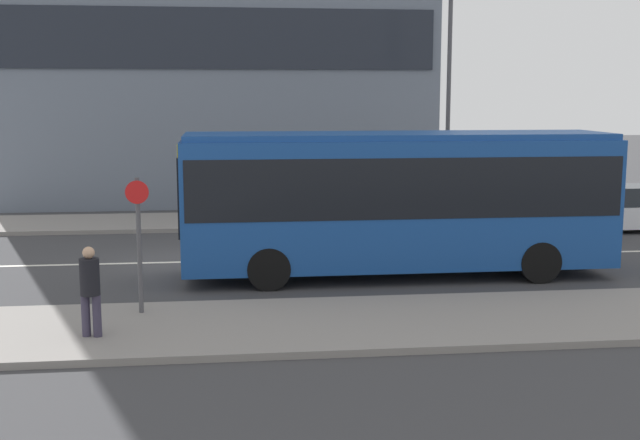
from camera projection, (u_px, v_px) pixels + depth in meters
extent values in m
plane|color=#3A3A3D|center=(191.00, 262.00, 20.71)|extent=(120.00, 120.00, 0.00)
cube|color=gray|center=(176.00, 329.00, 14.56)|extent=(44.00, 3.50, 0.13)
cube|color=gray|center=(199.00, 222.00, 26.83)|extent=(44.00, 3.50, 0.13)
cube|color=silver|center=(191.00, 262.00, 20.71)|extent=(41.80, 0.16, 0.01)
cube|color=#1E232D|center=(219.00, 38.00, 29.11)|extent=(15.96, 0.08, 2.20)
cube|color=#194793|center=(397.00, 201.00, 18.91)|extent=(10.03, 2.46, 2.95)
cube|color=black|center=(398.00, 183.00, 18.84)|extent=(9.83, 2.49, 1.36)
cube|color=#194793|center=(398.00, 136.00, 18.67)|extent=(9.88, 2.27, 0.14)
cube|color=black|center=(181.00, 193.00, 18.29)|extent=(0.05, 2.17, 1.77)
cube|color=yellow|center=(180.00, 149.00, 18.14)|extent=(0.04, 1.73, 0.32)
cylinder|color=black|center=(269.00, 269.00, 17.66)|extent=(0.96, 0.28, 0.96)
cylinder|color=black|center=(264.00, 250.00, 19.86)|extent=(0.96, 0.28, 0.96)
cylinder|color=black|center=(540.00, 262.00, 18.37)|extent=(0.96, 0.28, 0.96)
cylinder|color=black|center=(506.00, 244.00, 20.57)|extent=(0.96, 0.28, 0.96)
cube|color=silver|center=(629.00, 215.00, 25.49)|extent=(4.28, 1.70, 0.68)
cube|color=#21262B|center=(626.00, 195.00, 25.38)|extent=(2.35, 1.50, 0.59)
cylinder|color=black|center=(600.00, 225.00, 24.62)|extent=(0.60, 0.18, 0.60)
cylinder|color=black|center=(578.00, 218.00, 26.12)|extent=(0.60, 0.18, 0.60)
cylinder|color=#383347|center=(86.00, 316.00, 13.88)|extent=(0.15, 0.15, 0.74)
cylinder|color=#383347|center=(97.00, 316.00, 13.86)|extent=(0.15, 0.15, 0.74)
cylinder|color=black|center=(90.00, 277.00, 13.76)|extent=(0.34, 0.34, 0.64)
sphere|color=tan|center=(89.00, 253.00, 13.69)|extent=(0.21, 0.21, 0.21)
cylinder|color=#4C4C51|center=(139.00, 246.00, 15.25)|extent=(0.09, 0.09, 2.61)
cylinder|color=red|center=(137.00, 192.00, 15.03)|extent=(0.44, 0.03, 0.44)
cylinder|color=#4C4C51|center=(448.00, 109.00, 26.02)|extent=(0.14, 0.14, 7.35)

